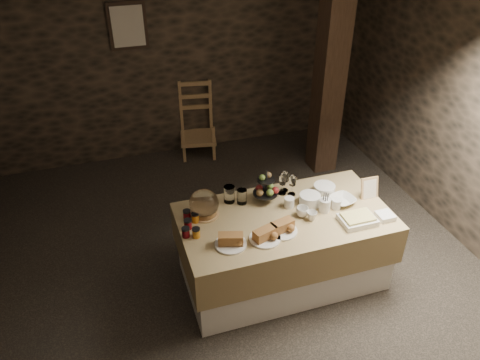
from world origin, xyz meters
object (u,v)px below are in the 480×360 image
object	(u,v)px
timber_column	(330,71)
fruit_stand	(266,189)
chair	(196,123)
buffet_table	(283,243)

from	to	relation	value
timber_column	fruit_stand	xyz separation A→B (m)	(-1.35, -1.48, -0.44)
chair	fruit_stand	size ratio (longest dim) A/B	2.37
buffet_table	timber_column	distance (m)	2.32
buffet_table	chair	bearing A→B (deg)	94.25
timber_column	fruit_stand	size ratio (longest dim) A/B	7.97
chair	fruit_stand	world-z (taller)	fruit_stand
timber_column	fruit_stand	bearing A→B (deg)	-132.21
timber_column	fruit_stand	distance (m)	2.05
buffet_table	fruit_stand	bearing A→B (deg)	107.84
chair	fruit_stand	distance (m)	2.39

